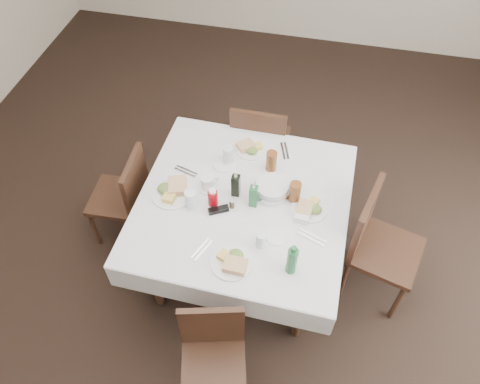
{
  "coord_description": "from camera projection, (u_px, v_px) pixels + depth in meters",
  "views": [
    {
      "loc": [
        0.4,
        -1.77,
        3.28
      ],
      "look_at": [
        -0.05,
        0.23,
        0.8
      ],
      "focal_mm": 35.0,
      "sensor_mm": 36.0,
      "label": 1
    }
  ],
  "objects": [
    {
      "name": "meal_south",
      "position": [
        233.0,
        261.0,
        2.88
      ],
      "size": [
        0.27,
        0.27,
        0.06
      ],
      "color": "white",
      "rests_on": "dining_table"
    },
    {
      "name": "chair_north",
      "position": [
        259.0,
        141.0,
        3.91
      ],
      "size": [
        0.44,
        0.44,
        0.93
      ],
      "color": "black",
      "rests_on": "ground"
    },
    {
      "name": "pepper_shaker",
      "position": [
        232.0,
        204.0,
        3.15
      ],
      "size": [
        0.03,
        0.03,
        0.08
      ],
      "color": "#423224",
      "rests_on": "dining_table"
    },
    {
      "name": "cutlery_w",
      "position": [
        186.0,
        171.0,
        3.38
      ],
      "size": [
        0.18,
        0.09,
        0.01
      ],
      "color": "silver",
      "rests_on": "dining_table"
    },
    {
      "name": "cutlery_s",
      "position": [
        202.0,
        250.0,
        2.96
      ],
      "size": [
        0.11,
        0.18,
        0.01
      ],
      "color": "silver",
      "rests_on": "dining_table"
    },
    {
      "name": "water_s",
      "position": [
        261.0,
        240.0,
        2.94
      ],
      "size": [
        0.06,
        0.06,
        0.12
      ],
      "color": "silver",
      "rests_on": "dining_table"
    },
    {
      "name": "water_w",
      "position": [
        191.0,
        199.0,
        3.13
      ],
      "size": [
        0.08,
        0.08,
        0.15
      ],
      "color": "silver",
      "rests_on": "dining_table"
    },
    {
      "name": "bread_basket",
      "position": [
        272.0,
        189.0,
        3.23
      ],
      "size": [
        0.25,
        0.25,
        0.08
      ],
      "color": "silver",
      "rests_on": "dining_table"
    },
    {
      "name": "sugar_caddy",
      "position": [
        302.0,
        218.0,
        3.09
      ],
      "size": [
        0.1,
        0.06,
        0.05
      ],
      "color": "white",
      "rests_on": "dining_table"
    },
    {
      "name": "chair_west",
      "position": [
        126.0,
        193.0,
        3.61
      ],
      "size": [
        0.43,
        0.43,
        0.86
      ],
      "color": "black",
      "rests_on": "ground"
    },
    {
      "name": "side_plate_b",
      "position": [
        277.0,
        236.0,
        3.02
      ],
      "size": [
        0.15,
        0.15,
        0.01
      ],
      "color": "white",
      "rests_on": "dining_table"
    },
    {
      "name": "chair_east",
      "position": [
        376.0,
        240.0,
        3.26
      ],
      "size": [
        0.56,
        0.56,
        0.97
      ],
      "color": "black",
      "rests_on": "ground"
    },
    {
      "name": "meal_north",
      "position": [
        250.0,
        148.0,
        3.51
      ],
      "size": [
        0.24,
        0.24,
        0.05
      ],
      "color": "white",
      "rests_on": "dining_table"
    },
    {
      "name": "cutlery_n",
      "position": [
        285.0,
        151.0,
        3.52
      ],
      "size": [
        0.1,
        0.18,
        0.01
      ],
      "color": "silver",
      "rests_on": "dining_table"
    },
    {
      "name": "dining_table",
      "position": [
        243.0,
        207.0,
        3.27
      ],
      "size": [
        1.47,
        1.47,
        0.76
      ],
      "color": "black",
      "rests_on": "ground"
    },
    {
      "name": "iced_tea_a",
      "position": [
        271.0,
        161.0,
        3.34
      ],
      "size": [
        0.08,
        0.08,
        0.16
      ],
      "color": "brown",
      "rests_on": "dining_table"
    },
    {
      "name": "green_bottle",
      "position": [
        292.0,
        260.0,
        2.79
      ],
      "size": [
        0.07,
        0.07,
        0.25
      ],
      "color": "#226635",
      "rests_on": "dining_table"
    },
    {
      "name": "meal_east",
      "position": [
        309.0,
        208.0,
        3.15
      ],
      "size": [
        0.24,
        0.24,
        0.05
      ],
      "color": "white",
      "rests_on": "dining_table"
    },
    {
      "name": "salt_shaker",
      "position": [
        231.0,
        203.0,
        3.16
      ],
      "size": [
        0.03,
        0.03,
        0.07
      ],
      "color": "white",
      "rests_on": "dining_table"
    },
    {
      "name": "ground_plane",
      "position": [
        240.0,
        279.0,
        3.69
      ],
      "size": [
        7.0,
        7.0,
        0.0
      ],
      "primitive_type": "plane",
      "color": "black"
    },
    {
      "name": "meal_west",
      "position": [
        173.0,
        190.0,
        3.24
      ],
      "size": [
        0.3,
        0.3,
        0.07
      ],
      "color": "white",
      "rests_on": "dining_table"
    },
    {
      "name": "oil_cruet_green",
      "position": [
        254.0,
        195.0,
        3.12
      ],
      "size": [
        0.05,
        0.05,
        0.23
      ],
      "color": "#226635",
      "rests_on": "dining_table"
    },
    {
      "name": "room_shell",
      "position": [
        240.0,
        113.0,
        2.36
      ],
      "size": [
        6.04,
        7.04,
        2.8
      ],
      "color": "beige",
      "rests_on": "ground"
    },
    {
      "name": "water_n",
      "position": [
        228.0,
        155.0,
        3.4
      ],
      "size": [
        0.08,
        0.08,
        0.14
      ],
      "color": "silver",
      "rests_on": "dining_table"
    },
    {
      "name": "ketchup_bottle",
      "position": [
        213.0,
        198.0,
        3.15
      ],
      "size": [
        0.07,
        0.07,
        0.15
      ],
      "color": "#98050E",
      "rests_on": "dining_table"
    },
    {
      "name": "chair_south",
      "position": [
        213.0,
        351.0,
        2.84
      ],
      "size": [
        0.48,
        0.48,
        0.83
      ],
      "color": "black",
      "rests_on": "ground"
    },
    {
      "name": "water_e",
      "position": [
        296.0,
        184.0,
        3.24
      ],
      "size": [
        0.06,
        0.06,
        0.11
      ],
      "color": "silver",
      "rests_on": "dining_table"
    },
    {
      "name": "cutlery_e",
      "position": [
        312.0,
        237.0,
        3.02
      ],
      "size": [
        0.2,
        0.12,
        0.01
      ],
      "color": "silver",
      "rests_on": "dining_table"
    },
    {
      "name": "side_plate_a",
      "position": [
        224.0,
        164.0,
        3.43
      ],
      "size": [
        0.18,
        0.18,
        0.01
      ],
      "color": "white",
      "rests_on": "dining_table"
    },
    {
      "name": "coffee_mug",
      "position": [
        208.0,
        183.0,
        3.26
      ],
      "size": [
        0.14,
        0.14,
        0.1
      ],
      "color": "white",
      "rests_on": "dining_table"
    },
    {
      "name": "iced_tea_b",
      "position": [
        295.0,
        192.0,
        3.16
      ],
      "size": [
        0.08,
        0.08,
        0.16
      ],
      "color": "brown",
      "rests_on": "dining_table"
    },
    {
      "name": "sunglasses",
      "position": [
        218.0,
        210.0,
        3.15
      ],
      "size": [
        0.15,
        0.11,
        0.03
      ],
      "color": "black",
      "rests_on": "dining_table"
    },
    {
      "name": "oil_cruet_dark",
      "position": [
        236.0,
        185.0,
        3.18
      ],
      "size": [
        0.05,
        0.05,
        0.23
      ],
      "color": "black",
      "rests_on": "dining_table"
    }
  ]
}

